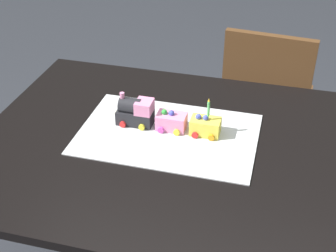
% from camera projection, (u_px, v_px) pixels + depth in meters
% --- Properties ---
extents(dining_table, '(1.40, 1.00, 0.74)m').
position_uv_depth(dining_table, '(186.00, 171.00, 1.63)').
color(dining_table, black).
rests_on(dining_table, ground).
extents(chair, '(0.44, 0.44, 0.86)m').
position_uv_depth(chair, '(266.00, 100.00, 2.34)').
color(chair, brown).
rests_on(chair, ground).
extents(cake_board, '(0.60, 0.40, 0.00)m').
position_uv_depth(cake_board, '(168.00, 134.00, 1.62)').
color(cake_board, silver).
rests_on(cake_board, dining_table).
extents(cake_locomotive, '(0.14, 0.08, 0.12)m').
position_uv_depth(cake_locomotive, '(135.00, 112.00, 1.65)').
color(cake_locomotive, '#232328').
rests_on(cake_locomotive, cake_board).
extents(cake_car_flatbed_bubblegum, '(0.10, 0.08, 0.07)m').
position_uv_depth(cake_car_flatbed_bubblegum, '(171.00, 121.00, 1.63)').
color(cake_car_flatbed_bubblegum, pink).
rests_on(cake_car_flatbed_bubblegum, cake_board).
extents(cake_car_gondola_lemon, '(0.10, 0.08, 0.07)m').
position_uv_depth(cake_car_gondola_lemon, '(205.00, 126.00, 1.61)').
color(cake_car_gondola_lemon, '#F4E04C').
rests_on(cake_car_gondola_lemon, cake_board).
extents(birthday_candle, '(0.01, 0.01, 0.07)m').
position_uv_depth(birthday_candle, '(209.00, 107.00, 1.56)').
color(birthday_candle, '#66D872').
rests_on(birthday_candle, cake_car_gondola_lemon).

